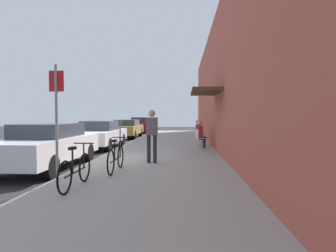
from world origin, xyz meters
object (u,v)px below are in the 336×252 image
cafe_chair_1 (198,136)px  parking_meter (120,134)px  street_sign (57,116)px  seated_patron_0 (201,133)px  bicycle_1 (116,158)px  parked_car_2 (127,128)px  cafe_chair_2 (198,135)px  parked_car_1 (100,134)px  seated_patron_2 (199,131)px  parked_car_3 (141,125)px  cafe_chair_0 (199,137)px  parked_car_4 (148,123)px  parked_car_0 (47,145)px  bicycle_0 (76,171)px  pedestrian_standing (152,132)px

cafe_chair_1 → parking_meter: bearing=-143.8°
street_sign → seated_patron_0: (3.48, 7.04, -0.82)m
cafe_chair_1 → bicycle_1: bearing=-111.9°
parked_car_2 → cafe_chair_2: 7.33m
parked_car_1 → street_sign: bearing=-79.1°
cafe_chair_2 → seated_patron_2: (0.06, -0.00, 0.19)m
parked_car_3 → seated_patron_2: 12.76m
parked_car_2 → cafe_chair_1: bearing=-51.2°
parked_car_1 → cafe_chair_0: bearing=-8.7°
parked_car_3 → parked_car_4: (0.00, 5.34, -0.01)m
parking_meter → seated_patron_0: bearing=23.7°
parked_car_0 → cafe_chair_1: bearing=48.2°
parked_car_0 → parked_car_3: (0.00, 17.96, 0.02)m
street_sign → cafe_chair_1: size_ratio=2.99×
bicycle_1 → cafe_chair_0: size_ratio=1.97×
parked_car_1 → bicycle_1: bearing=-69.0°
parked_car_0 → parking_meter: (1.55, 3.05, 0.16)m
parked_car_4 → street_sign: bearing=-86.7°
parking_meter → cafe_chair_1: size_ratio=1.52×
parked_car_0 → parked_car_4: parked_car_4 is taller
parked_car_1 → seated_patron_2: seated_patron_2 is taller
street_sign → seated_patron_0: size_ratio=2.02×
cafe_chair_2 → parked_car_0: bearing=-128.4°
bicycle_1 → cafe_chair_2: (2.56, 7.06, 0.14)m
seated_patron_0 → cafe_chair_1: (-0.06, 0.96, -0.19)m
parked_car_2 → cafe_chair_1: parked_car_2 is taller
parked_car_1 → seated_patron_0: (4.98, -0.74, 0.10)m
street_sign → seated_patron_2: bearing=68.2°
parked_car_3 → bicycle_0: (1.93, -20.52, -0.27)m
seated_patron_0 → parked_car_1: bearing=171.6°
parked_car_4 → street_sign: size_ratio=1.69×
cafe_chair_2 → seated_patron_2: bearing=-2.0°
parked_car_0 → seated_patron_2: bearing=51.3°
parked_car_0 → parked_car_1: (0.00, 5.29, -0.02)m
parked_car_2 → cafe_chair_0: 8.64m
parked_car_1 → parked_car_4: (0.00, 18.01, 0.03)m
parked_car_2 → street_sign: bearing=-83.9°
parked_car_1 → pedestrian_standing: bearing=-56.4°
cafe_chair_0 → pedestrian_standing: pedestrian_standing is taller
bicycle_0 → seated_patron_0: bearing=66.8°
cafe_chair_2 → parked_car_1: bearing=-169.4°
seated_patron_0 → pedestrian_standing: 4.43m
pedestrian_standing → seated_patron_2: bearing=72.5°
parked_car_1 → parked_car_4: 18.01m
street_sign → pedestrian_standing: bearing=60.8°
parking_meter → street_sign: bearing=-90.5°
parking_meter → bicycle_1: size_ratio=0.77×
seated_patron_2 → cafe_chair_1: bearing=-94.6°
street_sign → cafe_chair_0: 7.88m
bicycle_0 → pedestrian_standing: pedestrian_standing is taller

